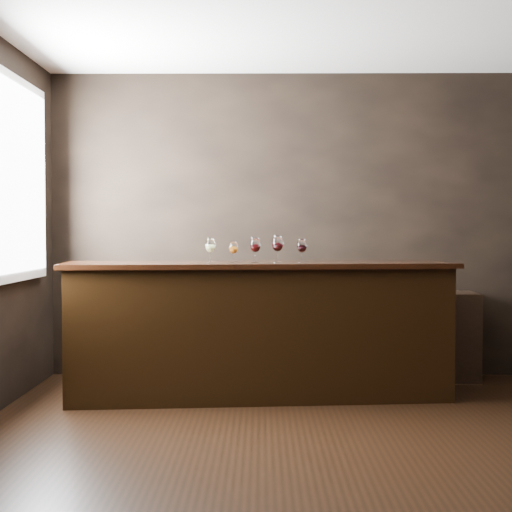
{
  "coord_description": "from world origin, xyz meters",
  "views": [
    {
      "loc": [
        -0.55,
        -4.38,
        1.34
      ],
      "look_at": [
        -0.59,
        1.34,
        1.14
      ],
      "focal_mm": 50.0,
      "sensor_mm": 36.0,
      "label": 1
    }
  ],
  "objects_px": {
    "glass_amber": "(233,248)",
    "glass_red_b": "(278,244)",
    "back_bar_shelf": "(354,336)",
    "glass_white": "(211,246)",
    "bar_counter": "(259,332)",
    "glass_red_a": "(255,246)",
    "glass_red_c": "(302,246)"
  },
  "relations": [
    {
      "from": "glass_red_c",
      "to": "back_bar_shelf",
      "type": "bearing_deg",
      "value": 51.88
    },
    {
      "from": "glass_red_c",
      "to": "glass_red_b",
      "type": "bearing_deg",
      "value": -161.01
    },
    {
      "from": "glass_red_a",
      "to": "glass_red_b",
      "type": "bearing_deg",
      "value": -7.79
    },
    {
      "from": "bar_counter",
      "to": "glass_white",
      "type": "relative_size",
      "value": 15.56
    },
    {
      "from": "bar_counter",
      "to": "back_bar_shelf",
      "type": "bearing_deg",
      "value": 34.11
    },
    {
      "from": "bar_counter",
      "to": "glass_red_a",
      "type": "relative_size",
      "value": 15.06
    },
    {
      "from": "back_bar_shelf",
      "to": "glass_red_b",
      "type": "xyz_separation_m",
      "value": [
        -0.71,
        -0.72,
        0.84
      ]
    },
    {
      "from": "glass_amber",
      "to": "glass_red_b",
      "type": "bearing_deg",
      "value": -5.33
    },
    {
      "from": "back_bar_shelf",
      "to": "glass_red_c",
      "type": "bearing_deg",
      "value": -128.12
    },
    {
      "from": "bar_counter",
      "to": "glass_red_c",
      "type": "height_order",
      "value": "glass_red_c"
    },
    {
      "from": "glass_amber",
      "to": "glass_red_c",
      "type": "relative_size",
      "value": 0.91
    },
    {
      "from": "back_bar_shelf",
      "to": "glass_white",
      "type": "relative_size",
      "value": 11.34
    },
    {
      "from": "back_bar_shelf",
      "to": "glass_amber",
      "type": "xyz_separation_m",
      "value": [
        -1.07,
        -0.69,
        0.81
      ]
    },
    {
      "from": "glass_white",
      "to": "glass_amber",
      "type": "height_order",
      "value": "glass_white"
    },
    {
      "from": "glass_red_a",
      "to": "back_bar_shelf",
      "type": "bearing_deg",
      "value": 38.12
    },
    {
      "from": "back_bar_shelf",
      "to": "glass_red_a",
      "type": "bearing_deg",
      "value": -141.88
    },
    {
      "from": "back_bar_shelf",
      "to": "bar_counter",
      "type": "bearing_deg",
      "value": -141.13
    },
    {
      "from": "bar_counter",
      "to": "glass_amber",
      "type": "bearing_deg",
      "value": 174.86
    },
    {
      "from": "bar_counter",
      "to": "glass_white",
      "type": "bearing_deg",
      "value": 171.24
    },
    {
      "from": "bar_counter",
      "to": "back_bar_shelf",
      "type": "distance_m",
      "value": 1.11
    },
    {
      "from": "bar_counter",
      "to": "glass_red_b",
      "type": "bearing_deg",
      "value": -17.08
    },
    {
      "from": "bar_counter",
      "to": "glass_red_b",
      "type": "height_order",
      "value": "glass_red_b"
    },
    {
      "from": "glass_white",
      "to": "glass_red_b",
      "type": "bearing_deg",
      "value": -6.26
    },
    {
      "from": "back_bar_shelf",
      "to": "glass_white",
      "type": "bearing_deg",
      "value": -152.1
    },
    {
      "from": "bar_counter",
      "to": "glass_red_c",
      "type": "xyz_separation_m",
      "value": [
        0.34,
        0.04,
        0.69
      ]
    },
    {
      "from": "bar_counter",
      "to": "glass_red_b",
      "type": "relative_size",
      "value": 13.94
    },
    {
      "from": "glass_white",
      "to": "glass_red_b",
      "type": "relative_size",
      "value": 0.9
    },
    {
      "from": "glass_red_a",
      "to": "glass_red_c",
      "type": "height_order",
      "value": "glass_red_a"
    },
    {
      "from": "glass_amber",
      "to": "glass_red_b",
      "type": "height_order",
      "value": "glass_red_b"
    },
    {
      "from": "bar_counter",
      "to": "glass_red_a",
      "type": "distance_m",
      "value": 0.7
    },
    {
      "from": "glass_red_a",
      "to": "glass_red_c",
      "type": "bearing_deg",
      "value": 6.65
    },
    {
      "from": "glass_white",
      "to": "glass_red_c",
      "type": "relative_size",
      "value": 1.02
    }
  ]
}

